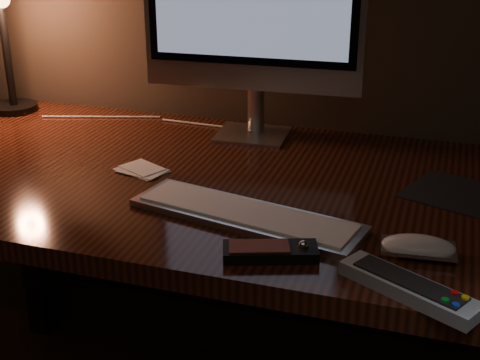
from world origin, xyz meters
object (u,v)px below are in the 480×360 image
(tv_remote, at_px, (409,287))
(desk_lamp, at_px, (0,7))
(keyboard, at_px, (246,214))
(desk, at_px, (240,220))
(media_remote, at_px, (270,251))
(monitor, at_px, (253,2))
(mouse, at_px, (418,249))

(tv_remote, xyz_separation_m, desk_lamp, (-1.07, 0.57, 0.27))
(keyboard, distance_m, tv_remote, 0.34)
(desk, relative_size, media_remote, 9.94)
(desk_lamp, bearing_deg, media_remote, -14.79)
(monitor, relative_size, desk_lamp, 1.28)
(media_remote, bearing_deg, desk, 95.47)
(desk, height_order, media_remote, media_remote)
(desk, relative_size, desk_lamp, 3.82)
(desk, xyz_separation_m, mouse, (0.39, -0.28, 0.14))
(keyboard, distance_m, mouse, 0.31)
(mouse, bearing_deg, desk_lamp, 151.61)
(mouse, bearing_deg, keyboard, 166.26)
(desk, relative_size, tv_remote, 7.52)
(mouse, height_order, media_remote, media_remote)
(mouse, height_order, tv_remote, tv_remote)
(monitor, height_order, mouse, monitor)
(keyboard, bearing_deg, mouse, 3.77)
(tv_remote, bearing_deg, keyboard, 179.00)
(media_remote, bearing_deg, keyboard, 103.82)
(monitor, bearing_deg, media_remote, -73.23)
(desk, relative_size, mouse, 13.69)
(mouse, bearing_deg, tv_remote, -97.80)
(desk, bearing_deg, media_remote, -65.15)
(tv_remote, distance_m, desk_lamp, 1.24)
(desk, bearing_deg, desk_lamp, 166.37)
(desk_lamp, bearing_deg, monitor, 19.53)
(tv_remote, bearing_deg, monitor, 153.18)
(monitor, bearing_deg, keyboard, -77.46)
(keyboard, relative_size, media_remote, 2.67)
(desk_lamp, bearing_deg, tv_remote, -11.16)
(mouse, relative_size, desk_lamp, 0.28)
(mouse, distance_m, desk_lamp, 1.19)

